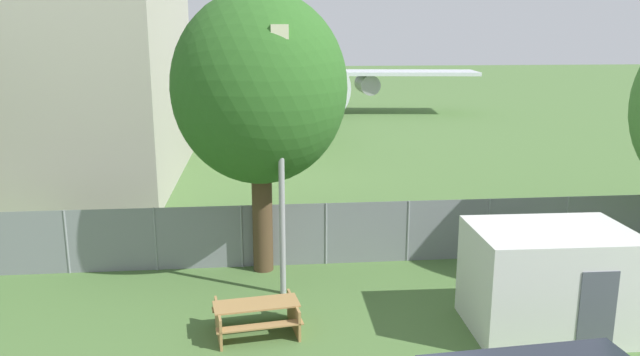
% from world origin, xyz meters
% --- Properties ---
extents(perimeter_fence, '(56.07, 0.07, 1.93)m').
position_xyz_m(perimeter_fence, '(-0.00, 9.91, 0.96)').
color(perimeter_fence, gray).
rests_on(perimeter_fence, ground).
extents(airplane, '(32.77, 40.18, 11.49)m').
position_xyz_m(airplane, '(0.69, 44.08, 3.99)').
color(airplane, white).
rests_on(airplane, ground).
extents(portable_cabin, '(3.71, 2.63, 2.50)m').
position_xyz_m(portable_cabin, '(4.77, 5.11, 1.25)').
color(portable_cabin, silver).
rests_on(portable_cabin, ground).
extents(picnic_bench_near_cabin, '(2.17, 1.67, 0.76)m').
position_xyz_m(picnic_bench_near_cabin, '(-2.12, 5.57, 0.48)').
color(picnic_bench_near_cabin, '#A37A47').
rests_on(picnic_bench_near_cabin, ground).
extents(tree_far_right, '(4.94, 4.94, 8.14)m').
position_xyz_m(tree_far_right, '(-1.92, 9.61, 5.39)').
color(tree_far_right, '#4C3823').
rests_on(tree_far_right, ground).
extents(light_mast, '(0.44, 0.44, 7.14)m').
position_xyz_m(light_mast, '(-1.40, 7.81, 4.41)').
color(light_mast, '#99999E').
rests_on(light_mast, ground).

